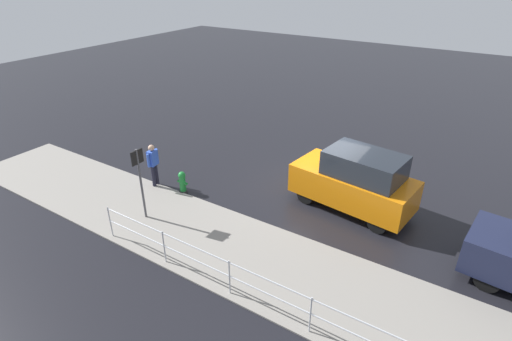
# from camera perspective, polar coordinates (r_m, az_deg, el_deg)

# --- Properties ---
(ground_plane) EXTENTS (60.00, 60.00, 0.00)m
(ground_plane) POSITION_cam_1_polar(r_m,az_deg,el_deg) (14.30, 8.99, -3.23)
(ground_plane) COLOR black
(kerb_strip) EXTENTS (24.00, 3.20, 0.04)m
(kerb_strip) POSITION_cam_1_polar(r_m,az_deg,el_deg) (11.23, -0.15, -12.53)
(kerb_strip) COLOR gray
(kerb_strip) RESTS_ON ground
(moving_hatchback) EXTENTS (4.09, 2.20, 2.06)m
(moving_hatchback) POSITION_cam_1_polar(r_m,az_deg,el_deg) (13.19, 14.04, -1.46)
(moving_hatchback) COLOR orange
(moving_hatchback) RESTS_ON ground
(fire_hydrant) EXTENTS (0.42, 0.31, 0.80)m
(fire_hydrant) POSITION_cam_1_polar(r_m,az_deg,el_deg) (14.25, -10.47, -1.64)
(fire_hydrant) COLOR #197A2D
(fire_hydrant) RESTS_ON ground
(pedestrian) EXTENTS (0.30, 0.56, 1.62)m
(pedestrian) POSITION_cam_1_polar(r_m,az_deg,el_deg) (14.61, -14.48, 1.17)
(pedestrian) COLOR blue
(pedestrian) RESTS_ON ground
(metal_railing) EXTENTS (8.61, 0.04, 1.05)m
(metal_railing) POSITION_cam_1_polar(r_m,az_deg,el_deg) (9.82, -3.85, -14.18)
(metal_railing) COLOR #B7BABF
(metal_railing) RESTS_ON ground
(sign_post) EXTENTS (0.07, 0.44, 2.40)m
(sign_post) POSITION_cam_1_polar(r_m,az_deg,el_deg) (12.53, -16.28, -0.51)
(sign_post) COLOR #4C4C51
(sign_post) RESTS_ON ground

